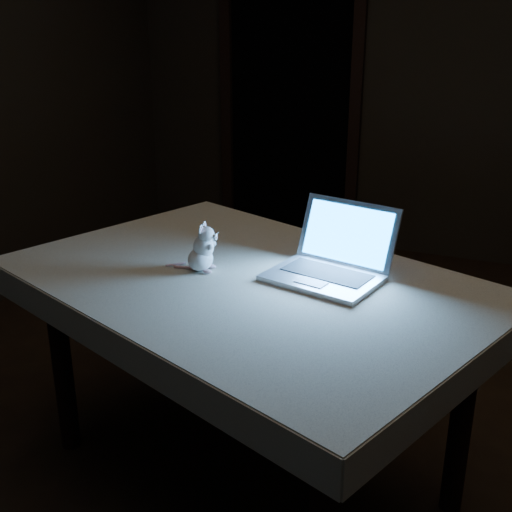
% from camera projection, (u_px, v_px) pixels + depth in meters
% --- Properties ---
extents(floor, '(5.00, 5.00, 0.00)m').
position_uv_depth(floor, '(332.00, 469.00, 2.39)').
color(floor, black).
rests_on(floor, ground).
extents(back_wall, '(4.50, 0.04, 2.60)m').
position_uv_depth(back_wall, '(453.00, 64.00, 4.09)').
color(back_wall, black).
rests_on(back_wall, ground).
extents(doorway, '(1.06, 0.36, 2.13)m').
position_uv_depth(doorway, '(290.00, 94.00, 4.58)').
color(doorway, black).
rests_on(doorway, back_wall).
extents(table, '(1.69, 1.39, 0.78)m').
position_uv_depth(table, '(248.00, 382.00, 2.24)').
color(table, black).
rests_on(table, floor).
extents(tablecloth, '(1.85, 1.59, 0.10)m').
position_uv_depth(tablecloth, '(233.00, 284.00, 2.17)').
color(tablecloth, beige).
rests_on(tablecloth, table).
extents(laptop, '(0.41, 0.37, 0.24)m').
position_uv_depth(laptop, '(324.00, 246.00, 2.03)').
color(laptop, '#B1B1B5').
rests_on(laptop, tablecloth).
extents(plush_mouse, '(0.16, 0.16, 0.16)m').
position_uv_depth(plush_mouse, '(200.00, 247.00, 2.12)').
color(plush_mouse, white).
rests_on(plush_mouse, tablecloth).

